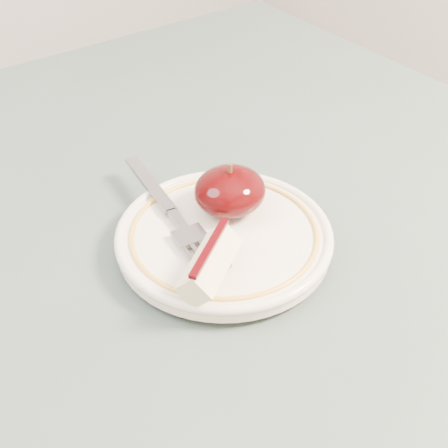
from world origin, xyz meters
TOP-DOWN VIEW (x-y plane):
  - table at (0.00, 0.00)m, footprint 0.90×0.90m
  - plate at (0.04, -0.02)m, footprint 0.19×0.19m
  - apple_half at (0.06, 0.01)m, footprint 0.06×0.06m
  - apple_wedge at (-0.00, -0.05)m, footprint 0.08×0.06m
  - fork at (0.01, 0.03)m, footprint 0.05×0.18m

SIDE VIEW (x-z plane):
  - table at x=0.00m, z-range 0.29..1.04m
  - plate at x=0.04m, z-range 0.75..0.77m
  - fork at x=0.01m, z-range 0.77..0.78m
  - apple_wedge at x=0.00m, z-range 0.77..0.80m
  - apple_half at x=0.06m, z-range 0.76..0.81m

